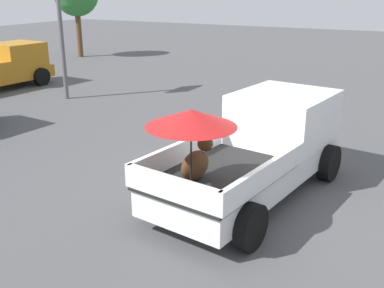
{
  "coord_description": "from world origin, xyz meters",
  "views": [
    {
      "loc": [
        -8.02,
        -3.04,
        4.06
      ],
      "look_at": [
        -0.51,
        1.06,
        1.1
      ],
      "focal_mm": 42.68,
      "sensor_mm": 36.0,
      "label": 1
    }
  ],
  "objects": [
    {
      "name": "ground_plane",
      "position": [
        0.0,
        0.0,
        0.0
      ],
      "size": [
        80.0,
        80.0,
        0.0
      ],
      "primitive_type": "plane",
      "color": "#4C4C4F"
    },
    {
      "name": "motel_sign",
      "position": [
        4.68,
        9.35,
        3.59
      ],
      "size": [
        1.4,
        0.16,
        5.09
      ],
      "color": "#59595B",
      "rests_on": "ground"
    },
    {
      "name": "pickup_truck_main",
      "position": [
        0.35,
        -0.04,
        0.99
      ],
      "size": [
        5.39,
        2.8,
        2.24
      ],
      "rotation": [
        0.0,
        0.0,
        -0.14
      ],
      "color": "black",
      "rests_on": "ground"
    }
  ]
}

